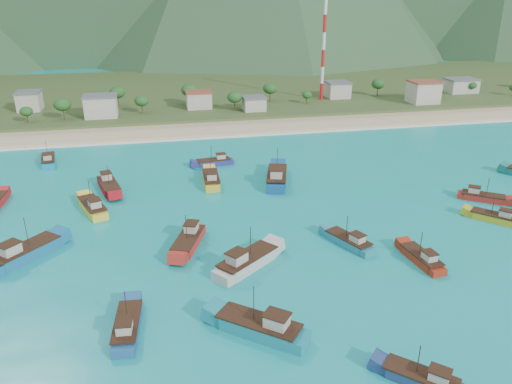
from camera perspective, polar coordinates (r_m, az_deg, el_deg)
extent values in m
plane|color=#0C7E8E|center=(85.91, 1.63, -6.38)|extent=(600.00, 600.00, 0.00)
cube|color=beige|center=(158.72, -5.05, 7.14)|extent=(400.00, 18.00, 1.20)
cube|color=#385123|center=(217.92, -7.11, 11.20)|extent=(400.00, 110.00, 2.40)
cube|color=white|center=(149.63, -4.59, 6.22)|extent=(400.00, 2.50, 0.08)
cube|color=beige|center=(193.10, -24.46, 9.40)|extent=(7.56, 8.26, 6.12)
cube|color=beige|center=(174.44, -17.29, 9.29)|extent=(10.31, 8.01, 6.75)
cube|color=beige|center=(180.79, -6.55, 10.38)|extent=(8.62, 7.19, 5.57)
cube|color=beige|center=(176.72, -0.24, 10.03)|extent=(7.39, 7.45, 4.28)
cube|color=beige|center=(200.31, 9.29, 11.41)|extent=(8.44, 8.14, 5.69)
cube|color=beige|center=(198.32, 18.58, 10.73)|extent=(9.87, 8.78, 7.51)
cube|color=beige|center=(224.43, 22.33, 11.15)|extent=(11.98, 8.57, 5.13)
cylinder|color=red|center=(195.55, 7.48, 11.32)|extent=(1.20, 1.20, 6.17)
cylinder|color=white|center=(194.49, 7.58, 13.11)|extent=(1.20, 1.20, 6.17)
cylinder|color=red|center=(193.63, 7.67, 14.91)|extent=(1.20, 1.20, 6.17)
cylinder|color=white|center=(192.96, 7.77, 16.72)|extent=(1.20, 1.20, 6.17)
cylinder|color=red|center=(192.48, 7.87, 18.54)|extent=(1.20, 1.20, 6.17)
cylinder|color=white|center=(192.20, 7.97, 20.38)|extent=(1.20, 1.20, 6.17)
cube|color=navy|center=(125.91, -4.86, 3.31)|extent=(9.52, 3.66, 1.69)
cube|color=beige|center=(125.82, -4.04, 4.06)|extent=(2.27, 1.91, 1.37)
cylinder|color=#382114|center=(124.94, -5.14, 4.47)|extent=(0.12, 0.12, 3.80)
cube|color=#1E558C|center=(68.82, -14.46, -14.77)|extent=(3.88, 10.36, 1.84)
cube|color=beige|center=(66.19, -14.81, -14.68)|extent=(2.05, 2.46, 1.50)
cylinder|color=#382114|center=(67.56, -14.64, -12.44)|extent=(0.12, 0.12, 4.15)
cube|color=teal|center=(66.27, 0.31, -15.36)|extent=(11.86, 10.55, 2.24)
cube|color=beige|center=(64.18, 2.38, -14.53)|extent=(3.59, 3.51, 1.82)
cylinder|color=#382114|center=(64.37, -0.26, -12.62)|extent=(0.12, 0.12, 5.03)
cube|color=#B42820|center=(86.84, -7.76, -5.81)|extent=(7.10, 11.56, 2.02)
cube|color=beige|center=(87.93, -7.39, -4.07)|extent=(2.82, 3.10, 1.64)
cylinder|color=#382114|center=(84.81, -7.99, -4.04)|extent=(0.12, 0.12, 4.55)
cube|color=navy|center=(62.54, 18.27, -19.75)|extent=(8.48, 8.29, 1.66)
cube|color=beige|center=(61.37, 20.22, -19.13)|extent=(2.66, 2.65, 1.35)
cylinder|color=#382114|center=(60.88, 18.09, -17.72)|extent=(0.12, 0.12, 3.75)
cube|color=gold|center=(114.00, -5.15, 1.33)|extent=(3.89, 11.37, 2.04)
cube|color=beige|center=(111.20, -5.09, 1.80)|extent=(2.18, 2.65, 1.66)
cylinder|color=#382114|center=(113.46, -5.23, 3.01)|extent=(0.12, 0.12, 4.59)
cube|color=#146797|center=(90.69, -24.75, -6.45)|extent=(11.24, 11.82, 2.29)
cube|color=beige|center=(88.58, -26.30, -5.90)|extent=(3.63, 3.67, 1.86)
cylinder|color=#382114|center=(89.44, -24.77, -4.17)|extent=(0.12, 0.12, 5.15)
cube|color=yellow|center=(104.46, -18.18, -1.77)|extent=(6.86, 11.42, 2.00)
cube|color=beige|center=(101.74, -17.96, -1.28)|extent=(2.75, 3.04, 1.62)
cylinder|color=#382114|center=(103.82, -18.48, -0.02)|extent=(0.12, 0.12, 4.49)
cube|color=gold|center=(105.48, 25.51, -2.77)|extent=(8.19, 8.62, 1.67)
cube|color=beige|center=(104.68, 26.64, -2.25)|extent=(2.65, 2.68, 1.36)
cylinder|color=#382114|center=(104.54, 25.48, -1.35)|extent=(0.12, 0.12, 3.76)
cube|color=beige|center=(80.01, -0.96, -8.11)|extent=(11.95, 10.53, 2.25)
cube|color=beige|center=(77.35, -2.19, -7.53)|extent=(3.61, 3.52, 1.83)
cylinder|color=#382114|center=(78.70, -0.64, -5.62)|extent=(0.12, 0.12, 5.05)
cube|color=maroon|center=(85.78, 18.32, -7.33)|extent=(3.77, 9.57, 1.69)
cube|color=beige|center=(83.76, 19.20, -7.00)|extent=(1.93, 2.29, 1.38)
cylinder|color=#382114|center=(84.88, 18.34, -5.54)|extent=(0.12, 0.12, 3.81)
cube|color=teal|center=(87.97, 10.48, -5.69)|extent=(6.65, 10.02, 1.76)
cube|color=beige|center=(86.07, 11.51, -5.23)|extent=(2.53, 2.75, 1.43)
cylinder|color=#382114|center=(87.01, 10.35, -3.89)|extent=(0.12, 0.12, 3.97)
cube|color=#1284B4|center=(137.29, -22.62, 3.29)|extent=(4.54, 10.55, 1.86)
cube|color=beige|center=(134.80, -22.74, 3.70)|extent=(2.20, 2.58, 1.51)
cylinder|color=#382114|center=(136.98, -22.81, 4.55)|extent=(0.12, 0.12, 4.18)
cube|color=navy|center=(114.01, 2.39, 1.54)|extent=(7.87, 14.58, 2.54)
cube|color=beige|center=(110.53, 2.36, 2.14)|extent=(3.35, 3.77, 2.07)
cylinder|color=#382114|center=(113.37, 2.44, 3.64)|extent=(0.12, 0.12, 5.72)
cube|color=#A1241D|center=(114.50, 24.49, -0.67)|extent=(9.20, 7.82, 1.71)
cube|color=beige|center=(113.92, 23.66, 0.20)|extent=(2.74, 2.65, 1.39)
cylinder|color=#382114|center=(113.56, 24.97, 0.58)|extent=(0.12, 0.12, 3.84)
cube|color=#A6111B|center=(114.03, -16.43, 0.48)|extent=(6.01, 11.76, 2.05)
cube|color=beige|center=(115.53, -16.74, 1.72)|extent=(2.63, 2.99, 1.67)
cylinder|color=#382114|center=(112.29, -16.55, 1.95)|extent=(0.12, 0.12, 4.62)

